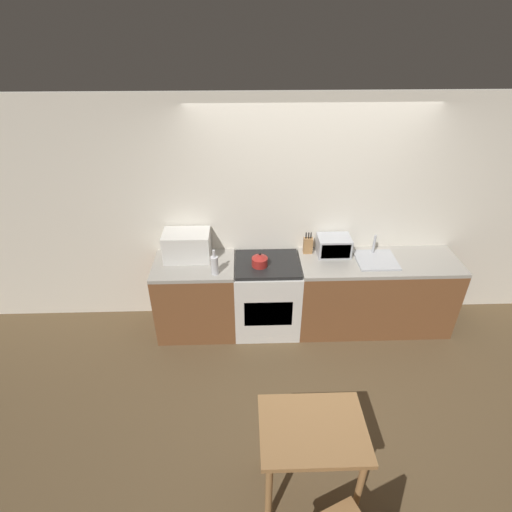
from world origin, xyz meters
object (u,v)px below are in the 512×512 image
kettle (260,260)px  dining_table (312,439)px  microwave (187,246)px  toaster_oven (334,246)px  bottle (215,265)px  stove_range (267,296)px

kettle → dining_table: size_ratio=0.23×
microwave → dining_table: size_ratio=0.66×
kettle → toaster_oven: toaster_oven is taller
microwave → kettle: bearing=-12.9°
kettle → dining_table: bearing=-80.9°
bottle → toaster_oven: size_ratio=0.78×
toaster_oven → stove_range: bearing=-168.2°
stove_range → bottle: 0.82m
microwave → toaster_oven: bearing=1.0°
toaster_oven → dining_table: bearing=-104.4°
microwave → toaster_oven: microwave is taller
stove_range → dining_table: size_ratio=1.18×
dining_table → toaster_oven: bearing=75.6°
bottle → kettle: bearing=16.4°
kettle → stove_range: bearing=31.3°
toaster_oven → dining_table: 2.18m
bottle → dining_table: bearing=-66.0°
stove_range → microwave: microwave is taller
microwave → bottle: 0.45m
microwave → dining_table: bearing=-62.1°
microwave → bottle: (0.32, -0.32, -0.05)m
stove_range → toaster_oven: size_ratio=2.47×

